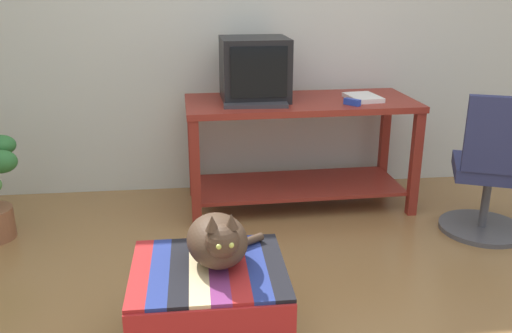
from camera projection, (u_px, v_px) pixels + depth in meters
The scene contains 10 objects.
back_wall at pixel (239, 9), 3.78m from camera, with size 8.00×0.10×2.60m, color silver.
desk at pixel (300, 134), 3.66m from camera, with size 1.52×0.68×0.74m.
tv_monitor at pixel (255, 70), 3.54m from camera, with size 0.44×0.42×0.40m.
keyboard at pixel (256, 104), 3.40m from camera, with size 0.40×0.15×0.02m, color #333338.
book at pixel (363, 97), 3.59m from camera, with size 0.19×0.26×0.03m, color white.
ottoman_with_blanket at pixel (210, 308), 2.28m from camera, with size 0.63×0.56×0.38m.
cat at pixel (218, 240), 2.21m from camera, with size 0.36×0.39×0.27m.
office_chair at pixel (491, 176), 3.25m from camera, with size 0.55×0.55×0.89m.
stapler at pixel (352, 102), 3.43m from camera, with size 0.04×0.11×0.04m, color #2342B7.
pen at pixel (354, 98), 3.64m from camera, with size 0.01×0.01×0.14m, color black.
Camera 1 is at (-0.33, -1.87, 1.50)m, focal length 38.16 mm.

